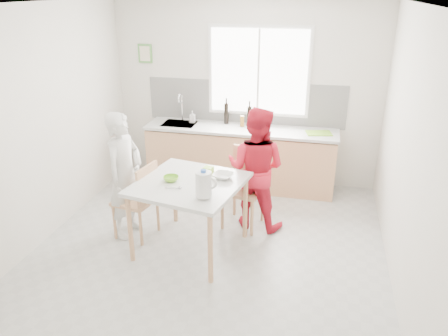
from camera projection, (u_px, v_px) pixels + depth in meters
The scene contains 21 objects.
ground at pixel (207, 254), 5.03m from camera, with size 4.50×4.50×0.00m, color #B7B7B2.
room_shell at pixel (205, 116), 4.39m from camera, with size 4.50×4.50×4.50m.
window at pixel (259, 72), 6.33m from camera, with size 1.50×0.06×1.30m.
backsplash at pixel (245, 103), 6.56m from camera, with size 3.00×0.02×0.65m, color white.
picture_frame at pixel (145, 54), 6.62m from camera, with size 0.22×0.03×0.28m.
kitchen_counter at pixel (240, 159), 6.62m from camera, with size 2.84×0.64×1.37m.
dining_table at pixel (189, 189), 4.85m from camera, with size 1.29×1.29×0.85m.
chair_left at pixel (140, 197), 5.19m from camera, with size 0.51×0.51×0.95m.
chair_far at pixel (245, 183), 5.49m from camera, with size 0.54×0.54×1.00m.
person_white at pixel (125, 176), 5.17m from camera, with size 0.56×0.37×1.55m, color silver.
person_red at pixel (256, 169), 5.36m from camera, with size 0.75×0.59×1.55m, color red.
bowl_green at pixel (171, 179), 4.84m from camera, with size 0.17×0.17×0.05m, color #7CC42D.
bowl_white at pixel (223, 176), 4.90m from camera, with size 0.23×0.23×0.06m, color white.
milk_jug at pixel (204, 184), 4.40m from camera, with size 0.23×0.16×0.29m.
green_box at pixel (208, 171), 4.99m from camera, with size 0.10×0.10×0.09m, color #98D932.
spoon at pixel (173, 188), 4.65m from camera, with size 0.01×0.01×0.16m, color #A5A5AA.
cutting_board at pixel (319, 133), 6.17m from camera, with size 0.35×0.25×0.01m, color #79B529.
wine_bottle_a at pixel (226, 113), 6.55m from camera, with size 0.07×0.07×0.32m, color black.
wine_bottle_b at pixel (249, 116), 6.46m from camera, with size 0.07×0.07×0.30m, color black.
jar_amber at pixel (242, 121), 6.45m from camera, with size 0.06×0.06×0.16m, color #90601F.
soap_bottle at pixel (192, 117), 6.64m from camera, with size 0.08×0.08×0.18m, color #999999.
Camera 1 is at (1.15, -4.10, 2.85)m, focal length 35.00 mm.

